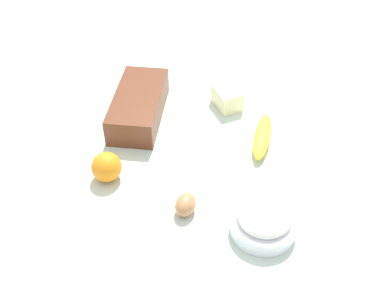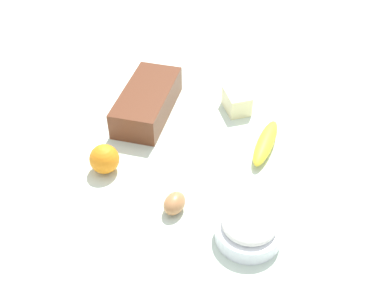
{
  "view_description": "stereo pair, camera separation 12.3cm",
  "coord_description": "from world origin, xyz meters",
  "views": [
    {
      "loc": [
        -0.92,
        0.05,
        0.86
      ],
      "look_at": [
        0.0,
        0.0,
        0.04
      ],
      "focal_mm": 44.39,
      "sensor_mm": 36.0,
      "label": 1
    },
    {
      "loc": [
        -0.92,
        -0.07,
        0.86
      ],
      "look_at": [
        0.0,
        0.0,
        0.04
      ],
      "focal_mm": 44.39,
      "sensor_mm": 36.0,
      "label": 2
    }
  ],
  "objects": [
    {
      "name": "egg_near_butter",
      "position": [
        -0.19,
        0.03,
        0.02
      ],
      "size": [
        0.08,
        0.07,
        0.05
      ],
      "primitive_type": "ellipsoid",
      "rotation": [
        0.0,
        1.57,
        2.76
      ],
      "color": "#B57A4A",
      "rests_on": "ground_plane"
    },
    {
      "name": "orange_fruit",
      "position": [
        -0.07,
        0.22,
        0.04
      ],
      "size": [
        0.08,
        0.08,
        0.08
      ],
      "primitive_type": "sphere",
      "color": "orange",
      "rests_on": "ground_plane"
    },
    {
      "name": "loaf_pan",
      "position": [
        0.17,
        0.14,
        0.04
      ],
      "size": [
        0.3,
        0.18,
        0.08
      ],
      "rotation": [
        0.0,
        0.0,
        -0.17
      ],
      "color": "brown",
      "rests_on": "ground_plane"
    },
    {
      "name": "banana",
      "position": [
        0.04,
        -0.19,
        0.02
      ],
      "size": [
        0.19,
        0.1,
        0.04
      ],
      "primitive_type": "ellipsoid",
      "rotation": [
        0.0,
        0.0,
        2.85
      ],
      "color": "yellow",
      "rests_on": "ground_plane"
    },
    {
      "name": "flour_bowl",
      "position": [
        -0.26,
        -0.15,
        0.03
      ],
      "size": [
        0.15,
        0.15,
        0.07
      ],
      "color": "white",
      "rests_on": "ground_plane"
    },
    {
      "name": "ground_plane",
      "position": [
        0.0,
        0.0,
        -0.01
      ],
      "size": [
        2.4,
        2.4,
        0.02
      ],
      "primitive_type": "cube",
      "color": "silver"
    },
    {
      "name": "butter_block",
      "position": [
        0.21,
        -0.11,
        0.03
      ],
      "size": [
        0.11,
        0.09,
        0.06
      ],
      "primitive_type": "cube",
      "rotation": [
        0.0,
        0.0,
        0.35
      ],
      "color": "#F4EDB2",
      "rests_on": "ground_plane"
    }
  ]
}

